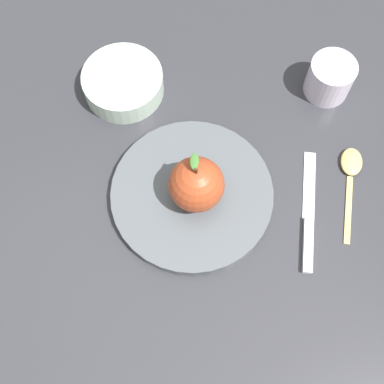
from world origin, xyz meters
The scene contains 7 objects.
ground_plane centered at (0.00, 0.00, 0.00)m, with size 2.40×2.40×0.00m, color #2D2D33.
dinner_plate centered at (-0.01, 0.04, 0.01)m, with size 0.25×0.25×0.02m.
apple centered at (-0.01, 0.03, 0.06)m, with size 0.08×0.08×0.09m.
side_bowl centered at (0.21, 0.10, 0.02)m, with size 0.13×0.13×0.04m.
cup centered at (0.13, -0.22, 0.04)m, with size 0.07×0.07×0.06m.
knife centered at (-0.09, -0.13, 0.00)m, with size 0.19×0.08×0.01m.
spoon centered at (-0.02, -0.22, 0.01)m, with size 0.16×0.08×0.01m.
Camera 1 is at (-0.29, 0.10, 0.73)m, focal length 47.48 mm.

